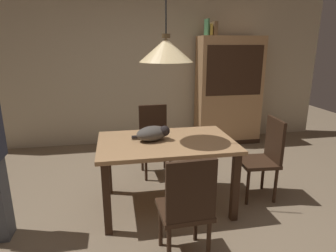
{
  "coord_description": "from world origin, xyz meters",
  "views": [
    {
      "loc": [
        -0.59,
        -2.42,
        1.71
      ],
      "look_at": [
        -0.04,
        0.57,
        0.85
      ],
      "focal_mm": 30.79,
      "sensor_mm": 36.0,
      "label": 1
    }
  ],
  "objects": [
    {
      "name": "ground",
      "position": [
        0.0,
        0.0,
        0.0
      ],
      "size": [
        10.0,
        10.0,
        0.0
      ],
      "primitive_type": "plane",
      "color": "#847056"
    },
    {
      "name": "pendant_lamp",
      "position": [
        -0.09,
        0.37,
        1.66
      ],
      "size": [
        0.52,
        0.52,
        1.3
      ],
      "color": "beige"
    },
    {
      "name": "book_green_slim",
      "position": [
        0.93,
        2.32,
        1.98
      ],
      "size": [
        0.03,
        0.2,
        0.26
      ],
      "primitive_type": "cube",
      "color": "#427A4C",
      "rests_on": "hutch_bookcase"
    },
    {
      "name": "chair_near_front",
      "position": [
        -0.09,
        -0.51,
        0.51
      ],
      "size": [
        0.42,
        0.42,
        0.93
      ],
      "color": "#382316",
      "rests_on": "ground"
    },
    {
      "name": "hutch_bookcase",
      "position": [
        1.36,
        2.32,
        0.89
      ],
      "size": [
        1.12,
        0.45,
        1.85
      ],
      "color": "tan",
      "rests_on": "ground"
    },
    {
      "name": "book_yellow_short",
      "position": [
        0.98,
        2.32,
        1.94
      ],
      "size": [
        0.04,
        0.2,
        0.18
      ],
      "primitive_type": "cube",
      "color": "gold",
      "rests_on": "hutch_bookcase"
    },
    {
      "name": "chair_far_back",
      "position": [
        -0.1,
        1.25,
        0.51
      ],
      "size": [
        0.42,
        0.42,
        0.93
      ],
      "color": "#382316",
      "rests_on": "ground"
    },
    {
      "name": "dining_table",
      "position": [
        -0.09,
        0.37,
        0.65
      ],
      "size": [
        1.4,
        0.9,
        0.75
      ],
      "color": "tan",
      "rests_on": "ground"
    },
    {
      "name": "chair_right_side",
      "position": [
        1.03,
        0.36,
        0.51
      ],
      "size": [
        0.43,
        0.43,
        0.93
      ],
      "color": "#382316",
      "rests_on": "ground"
    },
    {
      "name": "book_brown_thick",
      "position": [
        1.05,
        2.32,
        1.96
      ],
      "size": [
        0.06,
        0.24,
        0.22
      ],
      "primitive_type": "cube",
      "color": "brown",
      "rests_on": "hutch_bookcase"
    },
    {
      "name": "cat_sleeping",
      "position": [
        -0.22,
        0.41,
        0.83
      ],
      "size": [
        0.41,
        0.32,
        0.16
      ],
      "color": "#4C4742",
      "rests_on": "dining_table"
    },
    {
      "name": "back_wall",
      "position": [
        0.0,
        2.65,
        1.45
      ],
      "size": [
        6.4,
        0.1,
        2.9
      ],
      "primitive_type": "cube",
      "color": "beige",
      "rests_on": "ground"
    }
  ]
}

